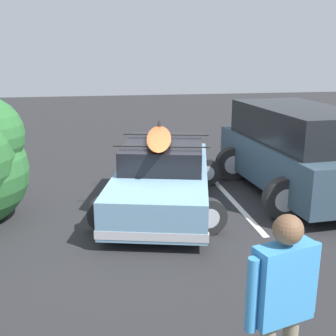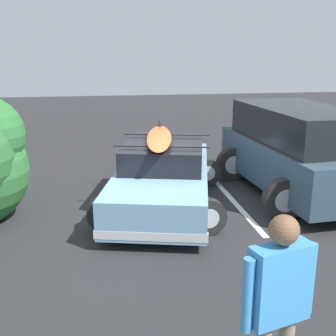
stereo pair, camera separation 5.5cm
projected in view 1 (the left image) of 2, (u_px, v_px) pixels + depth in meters
ground_plane at (159, 214)px, 8.17m from camera, size 44.00×44.00×0.02m
parking_stripe at (233, 200)px, 8.85m from camera, size 0.12×3.67×0.00m
sedan_car at (163, 175)px, 8.48m from camera, size 3.01×4.66×1.56m
suv_car at (297, 150)px, 9.07m from camera, size 2.89×4.52×1.90m
person_bystander at (282, 298)px, 3.45m from camera, size 0.69×0.34×1.83m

